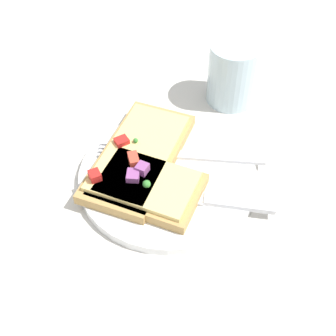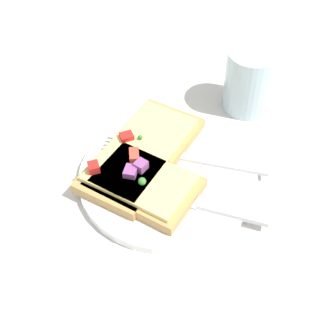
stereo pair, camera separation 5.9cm
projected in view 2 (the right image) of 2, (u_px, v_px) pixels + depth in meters
ground_plane at (168, 179)px, 0.61m from camera, size 4.00×4.00×0.00m
plate at (168, 176)px, 0.61m from camera, size 0.23×0.23×0.01m
fork at (175, 155)px, 0.62m from camera, size 0.22×0.08×0.01m
knife at (191, 201)px, 0.57m from camera, size 0.22×0.09×0.01m
pizza_slice_main at (142, 153)px, 0.61m from camera, size 0.18×0.21×0.03m
pizza_slice_corner at (144, 183)px, 0.58m from camera, size 0.16×0.15×0.03m
crumb_scatter at (158, 169)px, 0.60m from camera, size 0.04×0.08×0.01m
drinking_glass at (250, 80)px, 0.67m from camera, size 0.07×0.07×0.09m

